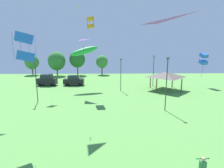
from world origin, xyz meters
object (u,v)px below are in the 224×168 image
at_px(park_pavilion, 165,75).
at_px(light_post_0, 167,82).
at_px(kite_flying_9, 25,47).
at_px(kite_flying_4, 90,23).
at_px(treeline_tree_0, 32,62).
at_px(parked_car_second_from_left, 74,80).
at_px(treeline_tree_2, 77,59).
at_px(kite_flying_7, 139,45).
at_px(light_post_2, 36,80).
at_px(treeline_tree_3, 102,62).
at_px(kite_flying_3, 204,59).
at_px(kite_flying_0, 79,45).
at_px(treeline_tree_1, 57,61).
at_px(kite_flying_10, 84,51).
at_px(light_post_1, 153,69).
at_px(light_post_3, 121,73).
at_px(parked_car_leftmost, 47,80).

distance_m(park_pavilion, light_post_0, 12.66).
relative_size(kite_flying_9, park_pavilion, 0.39).
distance_m(kite_flying_4, treeline_tree_0, 34.32).
height_order(parked_car_second_from_left, treeline_tree_2, treeline_tree_2).
relative_size(kite_flying_7, light_post_2, 0.64).
xyz_separation_m(light_post_0, treeline_tree_3, (-9.38, 34.52, 0.24)).
xyz_separation_m(parked_car_second_from_left, treeline_tree_3, (5.80, 17.45, 3.00)).
distance_m(kite_flying_3, treeline_tree_3, 29.52).
relative_size(kite_flying_0, light_post_2, 0.39).
bearing_deg(kite_flying_3, treeline_tree_1, 155.21).
bearing_deg(light_post_2, treeline_tree_2, 87.44).
bearing_deg(treeline_tree_0, treeline_tree_1, -14.68).
height_order(light_post_2, treeline_tree_0, treeline_tree_0).
distance_m(parked_car_second_from_left, treeline_tree_3, 18.63).
xyz_separation_m(parked_car_second_from_left, treeline_tree_2, (-1.87, 16.45, 3.90)).
xyz_separation_m(kite_flying_7, kite_flying_9, (-8.66, 3.01, -0.11)).
relative_size(kite_flying_10, treeline_tree_0, 0.89).
height_order(light_post_2, treeline_tree_1, treeline_tree_1).
distance_m(light_post_2, treeline_tree_2, 29.20).
distance_m(kite_flying_10, parked_car_second_from_left, 8.10).
height_order(kite_flying_4, light_post_1, kite_flying_4).
height_order(kite_flying_0, parked_car_second_from_left, kite_flying_0).
relative_size(parked_car_second_from_left, treeline_tree_0, 0.69).
relative_size(kite_flying_7, kite_flying_9, 1.63).
height_order(kite_flying_4, light_post_3, kite_flying_4).
bearing_deg(parked_car_second_from_left, treeline_tree_3, 70.64).
height_order(kite_flying_4, treeline_tree_2, kite_flying_4).
xyz_separation_m(kite_flying_10, light_post_3, (7.11, -1.85, -4.14)).
height_order(kite_flying_4, kite_flying_9, kite_flying_4).
xyz_separation_m(light_post_3, treeline_tree_0, (-26.57, 22.83, 0.62)).
bearing_deg(treeline_tree_2, treeline_tree_0, 176.63).
relative_size(kite_flying_3, kite_flying_4, 2.75).
bearing_deg(treeline_tree_0, kite_flying_0, -53.41).
bearing_deg(light_post_2, light_post_1, 29.21).
relative_size(kite_flying_7, treeline_tree_0, 0.60).
xyz_separation_m(kite_flying_10, treeline_tree_2, (-4.93, 20.13, -2.63)).
height_order(park_pavilion, light_post_0, light_post_0).
bearing_deg(light_post_1, kite_flying_7, -106.96).
relative_size(kite_flying_7, light_post_0, 0.56).
xyz_separation_m(kite_flying_9, treeline_tree_1, (-8.90, 39.51, -3.57)).
relative_size(light_post_0, light_post_2, 1.14).
height_order(light_post_3, treeline_tree_3, light_post_3).
relative_size(treeline_tree_0, treeline_tree_2, 0.84).
relative_size(kite_flying_9, parked_car_leftmost, 0.54).
bearing_deg(park_pavilion, kite_flying_9, -133.00).
bearing_deg(light_post_3, light_post_2, -151.81).
relative_size(kite_flying_10, light_post_0, 0.83).
bearing_deg(light_post_3, light_post_1, 30.96).
bearing_deg(light_post_2, kite_flying_3, 19.38).
xyz_separation_m(kite_flying_9, parked_car_leftmost, (-6.96, 24.32, -6.84)).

